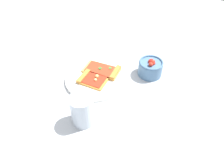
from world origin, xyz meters
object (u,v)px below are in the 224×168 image
object	(u,v)px
plate	(97,78)
pizza_slice_far	(104,70)
pizza_slice_near	(91,79)
soda_glass	(82,111)
salad_bowl	(150,68)

from	to	relation	value
plate	pizza_slice_far	bearing A→B (deg)	-6.58
pizza_slice_near	pizza_slice_far	world-z (taller)	pizza_slice_near
soda_glass	pizza_slice_far	bearing A→B (deg)	18.69
plate	soda_glass	xyz separation A→B (m)	(-0.20, -0.09, 0.05)
salad_bowl	pizza_slice_near	bearing A→B (deg)	135.22
salad_bowl	soda_glass	size ratio (longest dim) A/B	0.89
pizza_slice_far	salad_bowl	bearing A→B (deg)	-57.83
salad_bowl	plate	bearing A→B (deg)	131.13
pizza_slice_near	salad_bowl	bearing A→B (deg)	-44.78
plate	pizza_slice_far	xyz separation A→B (m)	(0.05, -0.01, 0.01)
soda_glass	salad_bowl	bearing A→B (deg)	-13.72
plate	salad_bowl	xyz separation A→B (m)	(0.15, -0.18, 0.03)
pizza_slice_near	pizza_slice_far	distance (m)	0.08
pizza_slice_near	soda_glass	world-z (taller)	soda_glass
pizza_slice_near	pizza_slice_far	xyz separation A→B (m)	(0.08, -0.01, 0.00)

